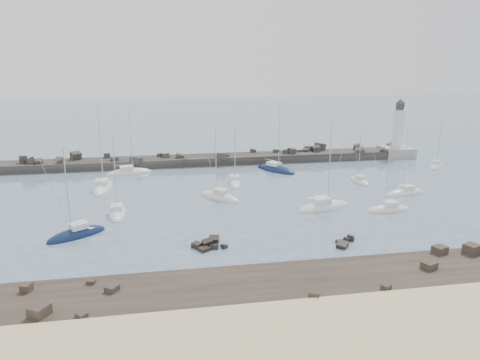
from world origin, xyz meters
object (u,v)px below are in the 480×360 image
lighthouse (397,144)px  sailboat_6 (235,183)px  sailboat_10 (359,181)px  sailboat_7 (324,208)px  sailboat_12 (436,167)px  sailboat_5 (220,198)px  sailboat_9 (388,210)px  sailboat_11 (405,193)px  sailboat_1 (103,188)px  sailboat_2 (77,235)px  sailboat_4 (129,173)px  sailboat_3 (117,213)px  sailboat_8 (276,170)px

lighthouse → sailboat_6: size_ratio=1.21×
sailboat_10 → sailboat_7: bearing=-131.4°
sailboat_10 → sailboat_12: (21.73, 8.60, 0.01)m
sailboat_5 → sailboat_6: (4.11, 8.69, -0.02)m
lighthouse → sailboat_9: size_ratio=1.23×
sailboat_9 → sailboat_11: sailboat_11 is taller
sailboat_1 → sailboat_2: 23.62m
sailboat_4 → sailboat_6: size_ratio=1.23×
sailboat_4 → sailboat_5: sailboat_4 is taller
sailboat_4 → sailboat_6: 23.61m
sailboat_2 → sailboat_5: bearing=32.6°
sailboat_4 → sailboat_5: size_ratio=1.07×
sailboat_11 → sailboat_12: 24.38m
sailboat_2 → sailboat_3: bearing=60.8°
sailboat_8 → sailboat_11: bearing=-48.2°
sailboat_4 → sailboat_8: sailboat_8 is taller
sailboat_6 → sailboat_9: (21.50, -19.92, 0.00)m
sailboat_3 → sailboat_8: 38.76m
sailboat_6 → sailboat_12: size_ratio=1.11×
lighthouse → sailboat_9: (-21.40, -37.89, -2.96)m
lighthouse → sailboat_6: bearing=-157.3°
sailboat_5 → sailboat_2: bearing=-147.4°
sailboat_2 → sailboat_12: bearing=21.5°
sailboat_6 → sailboat_9: 29.31m
lighthouse → sailboat_6: 46.61m
sailboat_1 → sailboat_4: (4.24, 10.73, -0.01)m
sailboat_5 → sailboat_6: sailboat_5 is taller
sailboat_11 → sailboat_5: bearing=174.5°
sailboat_1 → sailboat_12: size_ratio=1.50×
sailboat_10 → sailboat_5: bearing=-168.5°
sailboat_3 → sailboat_6: 25.16m
sailboat_3 → sailboat_6: bearing=33.7°
sailboat_3 → sailboat_5: sailboat_5 is taller
sailboat_1 → sailboat_11: size_ratio=1.26×
sailboat_8 → sailboat_10: size_ratio=1.48×
sailboat_1 → sailboat_7: bearing=-26.4°
sailboat_1 → sailboat_4: 11.53m
sailboat_7 → sailboat_8: 25.98m
sailboat_3 → sailboat_12: (66.83, 19.59, 0.01)m
sailboat_4 → sailboat_12: bearing=-5.3°
sailboat_8 → sailboat_2: bearing=-138.9°
sailboat_1 → sailboat_10: bearing=-4.7°
sailboat_3 → sailboat_10: size_ratio=1.25×
sailboat_2 → sailboat_4: bearing=81.2°
sailboat_8 → sailboat_12: bearing=-5.3°
sailboat_2 → sailboat_12: sailboat_2 is taller
lighthouse → sailboat_1: (-67.59, -16.91, -2.95)m
sailboat_10 → sailboat_11: 10.08m
sailboat_3 → sailboat_5: size_ratio=0.97×
sailboat_2 → sailboat_8: size_ratio=0.85×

